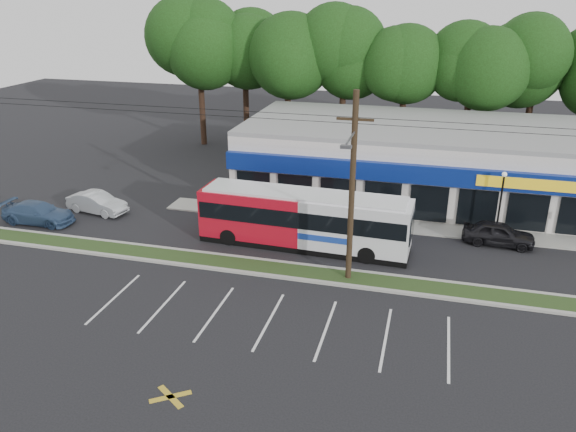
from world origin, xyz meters
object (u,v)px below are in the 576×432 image
at_px(lamp_post, 501,197).
at_px(car_dark, 499,233).
at_px(metrobus, 304,218).
at_px(pedestrian_b, 364,220).
at_px(car_silver, 97,203).
at_px(pedestrian_a, 351,213).
at_px(utility_pole, 349,183).
at_px(car_blue, 38,213).

xyz_separation_m(lamp_post, car_dark, (0.03, -1.09, -1.96)).
relative_size(metrobus, pedestrian_b, 8.36).
xyz_separation_m(lamp_post, car_silver, (-26.30, -2.69, -1.96)).
distance_m(metrobus, pedestrian_b, 4.60).
bearing_deg(pedestrian_a, lamp_post, 160.71).
height_order(utility_pole, lamp_post, utility_pole).
bearing_deg(lamp_post, pedestrian_b, -171.96).
bearing_deg(lamp_post, pedestrian_a, -175.67).
bearing_deg(metrobus, car_blue, -174.54).
relative_size(car_silver, pedestrian_a, 2.27).
distance_m(lamp_post, car_dark, 2.24).
bearing_deg(pedestrian_a, metrobus, 34.34).
distance_m(car_silver, pedestrian_b, 18.28).
relative_size(metrobus, pedestrian_a, 6.64).
bearing_deg(pedestrian_a, car_silver, -17.01).
xyz_separation_m(metrobus, car_blue, (-17.76, -1.00, -1.09)).
bearing_deg(pedestrian_a, car_dark, 153.77).
relative_size(metrobus, car_silver, 2.92).
height_order(metrobus, car_silver, metrobus).
bearing_deg(car_blue, lamp_post, -80.59).
relative_size(utility_pole, car_dark, 11.95).
distance_m(utility_pole, car_dark, 11.63).
xyz_separation_m(car_silver, pedestrian_a, (17.30, 2.00, 0.24)).
relative_size(utility_pole, car_silver, 11.55).
xyz_separation_m(utility_pole, car_silver, (-18.13, 5.19, -4.70)).
xyz_separation_m(car_dark, car_silver, (-26.32, -1.59, 0.00)).
height_order(car_dark, car_blue, car_dark).
bearing_deg(metrobus, utility_pole, -46.85).
bearing_deg(car_blue, metrobus, -87.72).
height_order(car_dark, pedestrian_b, pedestrian_b).
height_order(car_dark, car_silver, same).
bearing_deg(lamp_post, utility_pole, -136.05).
xyz_separation_m(metrobus, car_silver, (-15.03, 1.62, -1.08)).
bearing_deg(utility_pole, pedestrian_b, 89.27).
bearing_deg(car_blue, utility_pole, -97.97).
xyz_separation_m(car_blue, pedestrian_a, (20.02, 4.62, 0.26)).
distance_m(utility_pole, car_blue, 21.53).
relative_size(metrobus, car_blue, 2.63).
bearing_deg(car_silver, metrobus, -86.51).
distance_m(metrobus, car_dark, 11.79).
bearing_deg(car_blue, pedestrian_b, -79.71).
distance_m(car_blue, pedestrian_a, 20.55).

